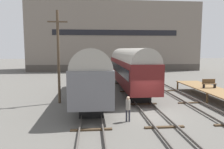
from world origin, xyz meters
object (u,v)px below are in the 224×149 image
at_px(train_car_maroon, 129,66).
at_px(utility_pole, 58,56).
at_px(bench, 209,83).
at_px(person_worker, 128,106).
at_px(train_car_grey, 91,71).

relative_size(train_car_maroon, utility_pole, 2.07).
distance_m(bench, person_worker, 11.75).
relative_size(train_car_grey, utility_pole, 1.93).
relative_size(bench, person_worker, 0.78).
bearing_deg(train_car_grey, train_car_maroon, 42.61).
bearing_deg(person_worker, bench, 34.80).
xyz_separation_m(train_car_grey, person_worker, (2.54, -7.45, -1.79)).
distance_m(train_car_maroon, bench, 9.16).
distance_m(train_car_maroon, utility_pole, 9.77).
relative_size(train_car_maroon, person_worker, 9.78).
bearing_deg(train_car_maroon, utility_pole, -142.32).
bearing_deg(train_car_grey, utility_pole, -151.68).
bearing_deg(utility_pole, person_worker, -46.75).
bearing_deg(train_car_maroon, bench, -33.97).
distance_m(person_worker, utility_pole, 8.70).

